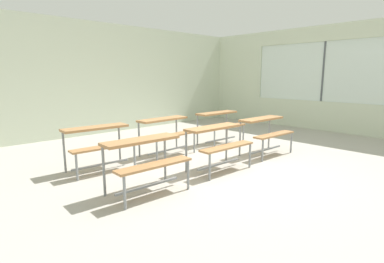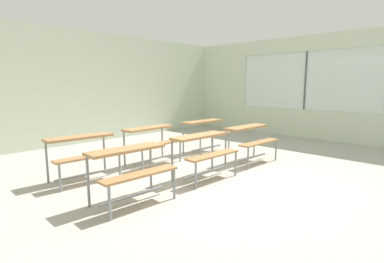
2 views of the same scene
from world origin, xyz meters
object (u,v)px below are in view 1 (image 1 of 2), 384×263
(desk_bench_r0c1, at_px, (218,137))
(desk_bench_r1c2, at_px, (220,120))
(desk_bench_r1c1, at_px, (166,127))
(desk_bench_r0c0, at_px, (146,153))
(desk_bench_r1c0, at_px, (99,138))
(desk_bench_r0c2, at_px, (266,127))

(desk_bench_r0c1, xyz_separation_m, desk_bench_r1c2, (1.54, 1.31, 0.00))
(desk_bench_r1c2, bearing_deg, desk_bench_r1c1, 179.02)
(desk_bench_r0c0, distance_m, desk_bench_r1c1, 2.01)
(desk_bench_r1c0, height_order, desk_bench_r1c1, same)
(desk_bench_r1c0, relative_size, desk_bench_r1c1, 1.01)
(desk_bench_r0c2, bearing_deg, desk_bench_r0c0, -177.39)
(desk_bench_r0c2, bearing_deg, desk_bench_r1c0, 157.51)
(desk_bench_r0c0, distance_m, desk_bench_r0c1, 1.48)
(desk_bench_r0c2, height_order, desk_bench_r1c2, same)
(desk_bench_r0c1, height_order, desk_bench_r1c2, same)
(desk_bench_r0c2, xyz_separation_m, desk_bench_r1c2, (0.07, 1.29, 0.00))
(desk_bench_r0c0, bearing_deg, desk_bench_r0c2, 2.82)
(desk_bench_r0c1, height_order, desk_bench_r1c1, same)
(desk_bench_r0c1, relative_size, desk_bench_r1c2, 1.00)
(desk_bench_r0c0, bearing_deg, desk_bench_r1c2, 25.77)
(desk_bench_r1c0, bearing_deg, desk_bench_r0c0, -86.96)
(desk_bench_r0c2, height_order, desk_bench_r1c1, same)
(desk_bench_r0c0, bearing_deg, desk_bench_r1c0, 92.33)
(desk_bench_r0c1, height_order, desk_bench_r0c2, same)
(desk_bench_r1c1, bearing_deg, desk_bench_r1c0, 178.12)
(desk_bench_r0c1, bearing_deg, desk_bench_r0c0, -178.15)
(desk_bench_r1c1, bearing_deg, desk_bench_r0c2, -44.40)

